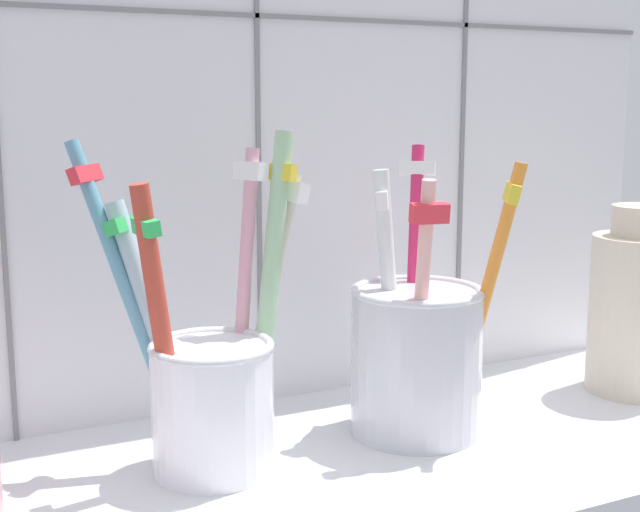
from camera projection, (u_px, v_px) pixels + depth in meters
The scene contains 5 objects.
counter_slab at pixel (333, 476), 49.69cm from camera, with size 64.00×22.00×2.00cm, color silver.
tile_wall_back at pixel (252, 97), 56.51cm from camera, with size 64.00×2.20×45.00cm.
toothbrush_cup_left at pixel (211, 381), 47.60cm from camera, with size 13.34×9.00×18.67cm.
toothbrush_cup_right at pixel (417, 352), 52.93cm from camera, with size 9.39×9.25×17.55cm.
ceramic_vase at pixel (638, 307), 60.35cm from camera, with size 6.62×6.62×13.21cm.
Camera 1 is at (-20.97, -41.69, 22.27)cm, focal length 48.45 mm.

